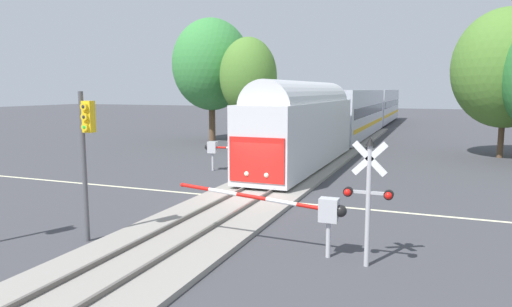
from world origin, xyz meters
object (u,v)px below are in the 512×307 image
object	(u,v)px
commuter_train	(358,111)
traffic_signal_median	(86,142)
crossing_gate_near	(310,209)
crossing_signal_mast	(369,189)
oak_far_right	(506,68)
oak_behind_train	(248,77)
crossing_gate_far	(220,149)
pine_left_background	(211,65)

from	to	relation	value
commuter_train	traffic_signal_median	xyz separation A→B (m)	(-2.64, -37.79, 0.57)
crossing_gate_near	crossing_signal_mast	distance (m)	1.96
oak_far_right	oak_behind_train	distance (m)	19.99
crossing_signal_mast	traffic_signal_median	size ratio (longest dim) A/B	0.75
crossing_gate_far	pine_left_background	xyz separation A→B (m)	(-8.34, 15.49, 5.94)
crossing_signal_mast	oak_behind_train	bearing A→B (deg)	118.87
commuter_train	pine_left_background	bearing A→B (deg)	-145.83
commuter_train	oak_behind_train	xyz separation A→B (m)	(-7.78, -11.48, 3.36)
commuter_train	oak_far_right	bearing A→B (deg)	-43.34
crossing_gate_near	crossing_gate_far	world-z (taller)	crossing_gate_near
oak_behind_train	oak_far_right	bearing A→B (deg)	-0.12
crossing_gate_near	crossing_gate_far	bearing A→B (deg)	125.85
commuter_train	pine_left_background	distance (m)	16.11
oak_far_right	commuter_train	bearing A→B (deg)	136.66
crossing_gate_far	oak_far_right	bearing A→B (deg)	37.21
crossing_gate_far	pine_left_background	bearing A→B (deg)	118.29
crossing_gate_near	traffic_signal_median	distance (m)	7.40
pine_left_background	crossing_gate_near	bearing A→B (deg)	-58.22
oak_behind_train	pine_left_background	bearing A→B (deg)	150.62
crossing_gate_near	traffic_signal_median	size ratio (longest dim) A/B	1.12
crossing_gate_near	oak_behind_train	distance (m)	28.09
crossing_gate_near	crossing_signal_mast	xyz separation A→B (m)	(1.75, -0.34, 0.81)
traffic_signal_median	crossing_signal_mast	bearing A→B (deg)	7.03
traffic_signal_median	pine_left_background	bearing A→B (deg)	109.19
crossing_gate_near	crossing_signal_mast	world-z (taller)	crossing_signal_mast
traffic_signal_median	oak_far_right	xyz separation A→B (m)	(14.85, 26.27, 3.18)
oak_far_right	pine_left_background	bearing A→B (deg)	173.49
traffic_signal_median	oak_behind_train	bearing A→B (deg)	101.06
crossing_gate_near	pine_left_background	world-z (taller)	pine_left_background
crossing_gate_near	pine_left_background	distance (m)	33.11
commuter_train	crossing_signal_mast	size ratio (longest dim) A/B	17.11
crossing_gate_near	oak_far_right	xyz separation A→B (m)	(7.83, 24.84, 5.04)
crossing_signal_mast	pine_left_background	distance (m)	34.20
crossing_signal_mast	crossing_gate_far	world-z (taller)	crossing_signal_mast
crossing_gate_near	pine_left_background	bearing A→B (deg)	121.78
crossing_gate_far	traffic_signal_median	bearing A→B (deg)	-82.48
commuter_train	oak_behind_train	distance (m)	14.27
traffic_signal_median	oak_behind_train	xyz separation A→B (m)	(-5.14, 26.31, 2.79)
crossing_gate_far	traffic_signal_median	world-z (taller)	traffic_signal_median
crossing_signal_mast	oak_far_right	distance (m)	26.25
commuter_train	oak_far_right	size ratio (longest dim) A/B	5.83
traffic_signal_median	oak_far_right	bearing A→B (deg)	60.53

